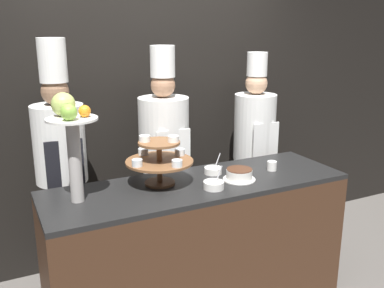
% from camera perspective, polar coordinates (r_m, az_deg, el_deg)
% --- Properties ---
extents(wall_back, '(10.00, 0.06, 2.80)m').
position_cam_1_polar(wall_back, '(3.70, -5.93, 6.13)').
color(wall_back, black).
rests_on(wall_back, ground_plane).
extents(buffet_counter, '(2.11, 0.65, 0.95)m').
position_cam_1_polar(buffet_counter, '(3.15, 0.82, -13.30)').
color(buffet_counter, '#422819').
rests_on(buffet_counter, ground_plane).
extents(tiered_stand, '(0.46, 0.46, 0.34)m').
position_cam_1_polar(tiered_stand, '(2.88, -4.37, -1.92)').
color(tiered_stand, brown).
rests_on(tiered_stand, buffet_counter).
extents(fruit_pedestal, '(0.30, 0.30, 0.66)m').
position_cam_1_polar(fruit_pedestal, '(2.62, -15.90, 1.89)').
color(fruit_pedestal, '#B2ADA8').
rests_on(fruit_pedestal, buffet_counter).
extents(cake_round, '(0.23, 0.23, 0.08)m').
position_cam_1_polar(cake_round, '(3.01, 6.32, -4.08)').
color(cake_round, white).
rests_on(cake_round, buffet_counter).
extents(cup_white, '(0.07, 0.07, 0.07)m').
position_cam_1_polar(cup_white, '(3.24, 10.60, -2.88)').
color(cup_white, white).
rests_on(cup_white, buffet_counter).
extents(serving_bowl_near, '(0.14, 0.14, 0.15)m').
position_cam_1_polar(serving_bowl_near, '(2.84, 2.92, -5.47)').
color(serving_bowl_near, white).
rests_on(serving_bowl_near, buffet_counter).
extents(serving_bowl_far, '(0.13, 0.13, 0.15)m').
position_cam_1_polar(serving_bowl_far, '(3.12, 2.84, -3.53)').
color(serving_bowl_far, white).
rests_on(serving_bowl_far, buffet_counter).
extents(chef_left, '(0.37, 0.37, 1.92)m').
position_cam_1_polar(chef_left, '(3.22, -17.05, -2.42)').
color(chef_left, '#38332D').
rests_on(chef_left, ground_plane).
extents(chef_center_left, '(0.40, 0.40, 1.85)m').
position_cam_1_polar(chef_center_left, '(3.43, -3.72, -1.22)').
color(chef_center_left, '#28282D').
rests_on(chef_center_left, ground_plane).
extents(chef_center_right, '(0.36, 0.36, 1.78)m').
position_cam_1_polar(chef_center_right, '(3.84, 8.28, 0.05)').
color(chef_center_right, black).
rests_on(chef_center_right, ground_plane).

